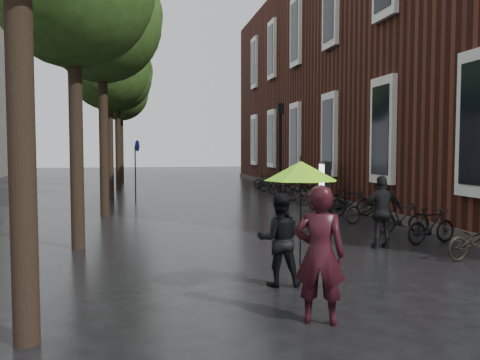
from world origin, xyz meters
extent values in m
plane|color=black|center=(0.00, 0.00, 0.00)|extent=(120.00, 120.00, 0.00)
cube|color=#38160F|center=(10.50, 19.50, 6.00)|extent=(10.00, 33.00, 12.00)
cube|color=black|center=(5.35, 5.50, 3.00)|extent=(0.10, 1.20, 3.00)
cube|color=silver|center=(5.45, 10.50, 3.00)|extent=(0.25, 1.60, 3.60)
cube|color=black|center=(5.35, 10.50, 3.00)|extent=(0.10, 1.20, 3.00)
cube|color=silver|center=(5.45, 15.50, 3.00)|extent=(0.25, 1.60, 3.60)
cube|color=black|center=(5.35, 15.50, 3.00)|extent=(0.10, 1.20, 3.00)
cube|color=silver|center=(5.45, 15.50, 8.50)|extent=(0.25, 1.60, 3.60)
cube|color=black|center=(5.35, 15.50, 8.50)|extent=(0.10, 1.20, 3.00)
cube|color=silver|center=(5.45, 20.50, 3.00)|extent=(0.25, 1.60, 3.60)
cube|color=black|center=(5.35, 20.50, 3.00)|extent=(0.10, 1.20, 3.00)
cube|color=silver|center=(5.45, 20.50, 8.50)|extent=(0.25, 1.60, 3.60)
cube|color=black|center=(5.35, 20.50, 8.50)|extent=(0.10, 1.20, 3.00)
cube|color=silver|center=(5.45, 25.50, 3.00)|extent=(0.25, 1.60, 3.60)
cube|color=black|center=(5.35, 25.50, 3.00)|extent=(0.10, 1.20, 3.00)
cube|color=silver|center=(5.45, 25.50, 8.50)|extent=(0.25, 1.60, 3.60)
cube|color=black|center=(5.35, 25.50, 8.50)|extent=(0.10, 1.20, 3.00)
cube|color=silver|center=(5.45, 30.50, 3.00)|extent=(0.25, 1.60, 3.60)
cube|color=black|center=(5.35, 30.50, 3.00)|extent=(0.10, 1.20, 3.00)
cube|color=silver|center=(5.45, 30.50, 8.50)|extent=(0.25, 1.60, 3.60)
cube|color=black|center=(5.35, 30.50, 8.50)|extent=(0.10, 1.20, 3.00)
cube|color=#3F3833|center=(5.60, 19.50, 0.15)|extent=(0.40, 33.00, 0.30)
cylinder|color=black|center=(-4.00, 1.00, 2.34)|extent=(0.32, 0.32, 4.68)
cylinder|color=black|center=(-4.10, 7.00, 2.25)|extent=(0.32, 0.32, 4.51)
cylinder|color=black|center=(-3.90, 13.00, 2.48)|extent=(0.32, 0.32, 4.95)
cylinder|color=black|center=(-4.05, 19.00, 2.20)|extent=(0.32, 0.32, 4.40)
cylinder|color=black|center=(-3.95, 25.00, 2.39)|extent=(0.32, 0.32, 4.79)
cylinder|color=black|center=(-4.00, 31.00, 2.28)|extent=(0.32, 0.32, 4.57)
imported|color=black|center=(-0.22, 1.04, 0.95)|extent=(0.82, 0.69, 1.91)
imported|color=black|center=(-0.25, 3.00, 0.81)|extent=(0.87, 0.73, 1.62)
cylinder|color=black|center=(-0.21, 1.94, 1.32)|extent=(0.02, 0.02, 1.48)
cone|color=#88F81A|center=(-0.21, 1.94, 2.06)|extent=(1.16, 1.16, 0.30)
cylinder|color=black|center=(-0.21, 1.94, 2.24)|extent=(0.02, 0.02, 0.08)
imported|color=black|center=(3.05, 5.73, 0.87)|extent=(1.07, 0.56, 1.74)
imported|color=black|center=(4.48, 4.23, 0.42)|extent=(1.67, 0.89, 0.84)
imported|color=black|center=(4.52, 6.01, 0.45)|extent=(1.56, 0.73, 0.91)
imported|color=black|center=(4.55, 7.52, 0.46)|extent=(1.58, 0.75, 0.91)
imported|color=black|center=(4.50, 9.63, 0.45)|extent=(1.82, 0.98, 0.91)
imported|color=black|center=(4.59, 11.15, 0.51)|extent=(1.69, 0.51, 1.01)
imported|color=black|center=(4.48, 13.11, 0.41)|extent=(1.55, 0.54, 0.81)
imported|color=black|center=(4.57, 14.91, 0.44)|extent=(1.67, 0.63, 0.87)
imported|color=black|center=(4.70, 16.70, 0.47)|extent=(1.83, 0.78, 0.93)
imported|color=black|center=(4.74, 18.31, 0.50)|extent=(1.71, 0.72, 1.00)
imported|color=black|center=(4.57, 19.99, 0.45)|extent=(1.51, 0.43, 0.90)
imported|color=black|center=(4.51, 21.78, 0.50)|extent=(1.68, 0.60, 0.99)
imported|color=black|center=(4.63, 23.87, 0.45)|extent=(1.53, 0.55, 0.90)
cube|color=black|center=(4.60, 13.76, 0.94)|extent=(0.26, 1.24, 1.88)
cube|color=white|center=(4.46, 13.76, 0.99)|extent=(0.04, 1.04, 1.54)
cylinder|color=black|center=(1.60, 9.68, 1.76)|extent=(0.11, 0.11, 3.52)
cube|color=black|center=(1.60, 9.68, 3.61)|extent=(0.19, 0.19, 0.31)
sphere|color=#FFE5B2|center=(1.60, 9.68, 3.61)|extent=(0.16, 0.16, 0.16)
cylinder|color=#262628|center=(-2.89, 17.88, 1.25)|extent=(0.06, 0.06, 2.51)
cylinder|color=navy|center=(-2.79, 17.88, 2.51)|extent=(0.03, 0.50, 0.50)
camera|label=1|loc=(-2.59, -5.47, 2.40)|focal=38.00mm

